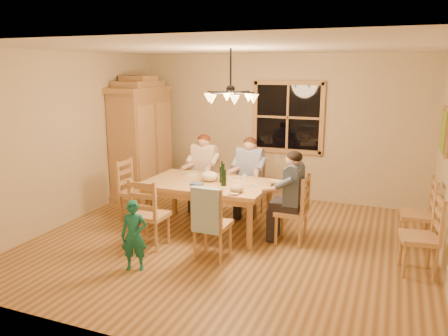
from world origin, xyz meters
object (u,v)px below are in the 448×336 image
at_px(armoire, 142,142).
at_px(chair_spare_back, 416,225).
at_px(chair_near_right, 213,235).
at_px(chair_spare_front, 418,250).
at_px(wine_bottle_a, 222,172).
at_px(chair_far_left, 204,192).
at_px(dining_table, 208,188).
at_px(chair_near_left, 151,225).
at_px(chair_end_left, 136,201).
at_px(chair_far_right, 249,198).
at_px(wine_bottle_b, 224,175).
at_px(chair_end_right, 291,222).
at_px(adult_woman, 204,163).
at_px(adult_slate_man, 292,185).
at_px(chandelier, 231,96).
at_px(child, 134,236).
at_px(adult_plaid_man, 249,167).

xyz_separation_m(armoire, chair_spare_back, (4.87, -0.75, -0.75)).
bearing_deg(chair_near_right, chair_spare_front, 11.38).
bearing_deg(wine_bottle_a, armoire, 150.91).
bearing_deg(chair_far_left, dining_table, 117.90).
height_order(chair_near_left, chair_end_left, same).
xyz_separation_m(chair_far_right, chair_spare_front, (2.58, -1.30, 0.00)).
bearing_deg(wine_bottle_b, armoire, 148.86).
height_order(armoire, chair_end_left, armoire).
height_order(dining_table, chair_near_right, chair_near_right).
bearing_deg(chair_end_right, dining_table, 90.00).
bearing_deg(chair_end_right, adult_woman, 63.43).
bearing_deg(wine_bottle_a, chair_near_left, -126.74).
bearing_deg(dining_table, wine_bottle_b, -19.34).
bearing_deg(chair_spare_front, adult_slate_man, 68.41).
xyz_separation_m(dining_table, adult_woman, (-0.46, 0.89, 0.18)).
height_order(chandelier, chair_spare_back, chandelier).
bearing_deg(chair_spare_front, chair_far_left, 61.17).
distance_m(chair_far_right, wine_bottle_b, 1.17).
bearing_deg(chair_end_left, chair_spare_back, 96.85).
bearing_deg(chandelier, armoire, 146.54).
bearing_deg(chair_end_left, chair_far_right, 117.98).
distance_m(chair_spare_front, chair_spare_back, 0.90).
xyz_separation_m(dining_table, chair_end_left, (-1.31, 0.01, -0.36)).
xyz_separation_m(dining_table, child, (-0.29, -1.59, -0.22)).
height_order(wine_bottle_a, chair_spare_back, wine_bottle_a).
bearing_deg(chair_spare_front, dining_table, 74.10).
distance_m(chair_end_right, chair_spare_back, 1.73).
relative_size(chair_far_left, chair_near_left, 1.00).
height_order(chair_near_left, chair_spare_front, same).
bearing_deg(child, chair_near_right, 23.28).
distance_m(adult_woman, chair_spare_back, 3.49).
xyz_separation_m(child, chair_spare_front, (3.24, 1.18, -0.14)).
bearing_deg(adult_slate_man, chair_spare_front, -103.12).
distance_m(dining_table, chair_spare_back, 3.02).
distance_m(wine_bottle_a, chair_spare_back, 2.84).
height_order(dining_table, adult_slate_man, adult_slate_man).
xyz_separation_m(chair_end_right, adult_woman, (-1.77, 0.90, 0.54)).
xyz_separation_m(adult_woman, wine_bottle_b, (0.77, -1.00, 0.08)).
height_order(armoire, wine_bottle_a, armoire).
height_order(chair_far_left, chair_spare_back, same).
height_order(chair_near_left, chair_end_right, same).
bearing_deg(wine_bottle_b, chair_spare_back, 12.55).
height_order(chandelier, chair_end_right, chandelier).
bearing_deg(chair_spare_front, adult_plaid_man, 55.40).
height_order(chair_near_left, chair_near_right, same).
xyz_separation_m(chair_end_left, child, (1.02, -1.61, 0.14)).
xyz_separation_m(adult_plaid_man, child, (-0.66, -2.48, -0.40)).
relative_size(adult_woman, adult_slate_man, 1.00).
bearing_deg(wine_bottle_a, adult_plaid_man, 79.34).
relative_size(chair_end_right, chair_spare_back, 1.00).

